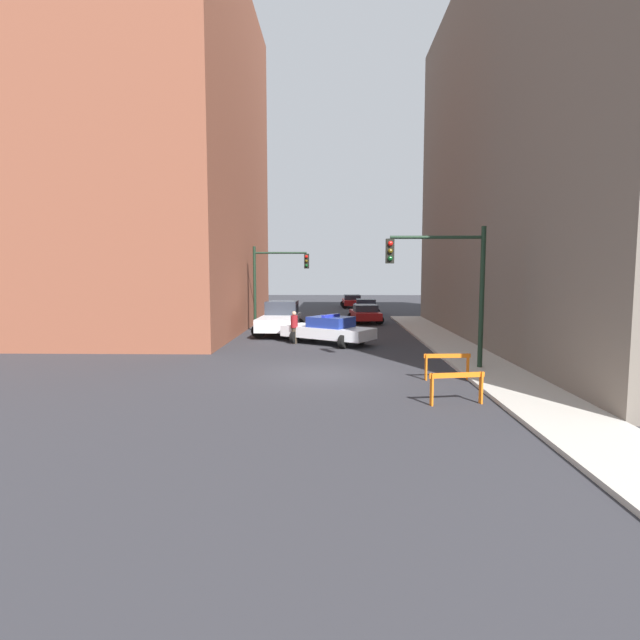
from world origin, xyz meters
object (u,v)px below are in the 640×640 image
Objects in this scene: parked_car_far at (352,301)px; barrier_front at (457,383)px; traffic_light_near at (450,275)px; police_car at (328,330)px; barrier_mid at (447,362)px; parked_car_near at (365,313)px; pedestrian_crossing at (294,327)px; white_truck at (280,319)px; traffic_light_far at (272,276)px; parked_car_mid at (366,306)px.

barrier_front is at bearing -89.72° from parked_car_far.
traffic_light_near is 8.51m from police_car.
barrier_front is 0.99× the size of barrier_mid.
parked_car_near is 2.67× the size of pedestrian_crossing.
white_truck is at bearing -105.17° from parked_car_far.
pedestrian_crossing is 12.79m from barrier_front.
police_car is 3.09× the size of barrier_mid.
traffic_light_far is (-8.03, 12.06, -0.13)m from traffic_light_near.
police_car reaches higher than barrier_mid.
pedestrian_crossing is (1.14, -3.90, -0.04)m from white_truck.
parked_car_far is (5.67, 20.17, -2.72)m from traffic_light_far.
white_truck is 8.55m from parked_car_near.
barrier_front is (1.47, -37.11, -0.06)m from parked_car_far.
traffic_light_near is 3.41m from barrier_mid.
parked_car_mid is (6.54, 12.25, -2.72)m from traffic_light_far.
parked_car_mid is at bearing 81.45° from parked_car_near.
traffic_light_near is 1.17× the size of parked_car_near.
parked_car_mid is (0.51, 7.09, 0.00)m from parked_car_near.
parked_car_far is at bearing 97.08° from parked_car_mid.
traffic_light_far is 1.05× the size of police_car.
traffic_light_far is at bearing -117.27° from parked_car_mid.
barrier_mid is (0.45, 3.17, 0.00)m from barrier_front.
police_car is 0.90× the size of white_truck.
pedestrian_crossing is 10.26m from barrier_mid.
parked_car_near is 22.13m from barrier_front.
parked_car_far is at bearing 74.31° from traffic_light_far.
traffic_light_far reaches higher than white_truck.
traffic_light_near is 3.13× the size of pedestrian_crossing.
traffic_light_near is 3.25× the size of barrier_mid.
parked_car_near reaches higher than barrier_mid.
parked_car_far is 2.73× the size of barrier_mid.
traffic_light_far is 2.94m from white_truck.
police_car is 1.14× the size of parked_car_mid.
traffic_light_near reaches higher than parked_car_near.
barrier_mid is (5.85, -8.42, -0.24)m from pedestrian_crossing.
parked_car_near is (2.54, 10.59, -0.05)m from police_car.
traffic_light_far is 21.13m from parked_car_far.
white_truck reaches higher than barrier_mid.
pedestrian_crossing reaches higher than barrier_mid.
traffic_light_far is at bearing -107.69° from parked_car_far.
barrier_front is at bearing -129.14° from police_car.
parked_car_mid is (-1.49, 24.31, -2.86)m from traffic_light_near.
traffic_light_near reaches higher than parked_car_far.
barrier_mid is at bearing -61.13° from traffic_light_far.
parked_car_near is at bearing 94.72° from barrier_mid.
parked_car_far is 37.14m from barrier_front.
white_truck is at bearing -133.85° from parked_car_near.
parked_car_far is (-0.87, 7.92, 0.00)m from parked_car_mid.
traffic_light_near is 5.76m from barrier_front.
traffic_light_far is at bearing 118.87° from barrier_mid.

